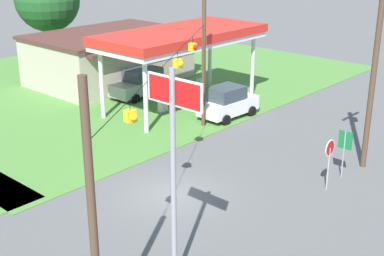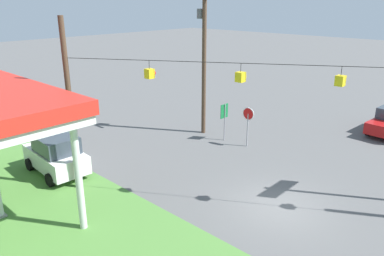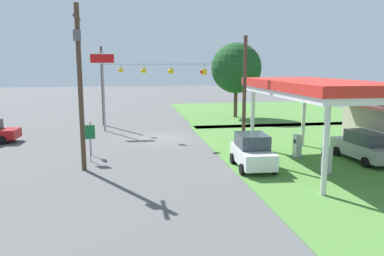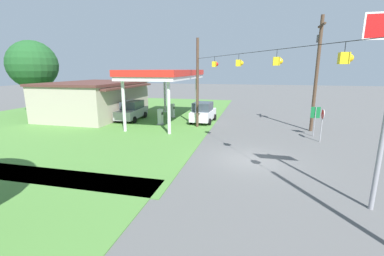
# 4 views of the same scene
# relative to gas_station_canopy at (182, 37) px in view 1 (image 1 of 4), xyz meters

# --- Properties ---
(ground_plane) EXTENTS (160.00, 160.00, 0.00)m
(ground_plane) POSITION_rel_gas_station_canopy_xyz_m (-10.12, -8.73, -4.77)
(ground_plane) COLOR #565656
(grass_verge_station_corner) EXTENTS (36.00, 28.00, 0.04)m
(grass_verge_station_corner) POSITION_rel_gas_station_canopy_xyz_m (2.00, 8.88, -4.75)
(grass_verge_station_corner) COLOR #4C7F38
(grass_verge_station_corner) RESTS_ON ground
(gas_station_canopy) EXTENTS (11.99, 5.46, 5.27)m
(gas_station_canopy) POSITION_rel_gas_station_canopy_xyz_m (0.00, 0.00, 0.00)
(gas_station_canopy) COLOR silver
(gas_station_canopy) RESTS_ON ground
(gas_station_store) EXTENTS (11.88, 8.69, 3.94)m
(gas_station_store) POSITION_rel_gas_station_canopy_xyz_m (1.00, 8.86, -2.78)
(gas_station_store) COLOR #B2A893
(gas_station_store) RESTS_ON ground
(fuel_pump_near) EXTENTS (0.71, 0.56, 1.57)m
(fuel_pump_near) POSITION_rel_gas_station_canopy_xyz_m (-1.91, -0.00, -4.02)
(fuel_pump_near) COLOR gray
(fuel_pump_near) RESTS_ON ground
(fuel_pump_far) EXTENTS (0.71, 0.56, 1.57)m
(fuel_pump_far) POSITION_rel_gas_station_canopy_xyz_m (1.91, -0.00, -4.02)
(fuel_pump_far) COLOR gray
(fuel_pump_far) RESTS_ON ground
(car_at_pumps_front) EXTENTS (4.14, 2.29, 2.09)m
(car_at_pumps_front) POSITION_rel_gas_station_canopy_xyz_m (0.15, -3.85, -3.72)
(car_at_pumps_front) COLOR white
(car_at_pumps_front) RESTS_ON ground
(car_at_pumps_rear) EXTENTS (4.88, 2.28, 2.02)m
(car_at_pumps_rear) POSITION_rel_gas_station_canopy_xyz_m (-0.25, 3.86, -3.75)
(car_at_pumps_rear) COLOR #9E9EA3
(car_at_pumps_rear) RESTS_ON ground
(stop_sign_roadside) EXTENTS (0.80, 0.08, 2.50)m
(stop_sign_roadside) POSITION_rel_gas_station_canopy_xyz_m (-4.88, -13.77, -2.95)
(stop_sign_roadside) COLOR #99999E
(stop_sign_roadside) RESTS_ON ground
(stop_sign_overhead) EXTENTS (0.22, 2.24, 7.52)m
(stop_sign_overhead) POSITION_rel_gas_station_canopy_xyz_m (-14.67, -13.42, 0.48)
(stop_sign_overhead) COLOR gray
(stop_sign_overhead) RESTS_ON ground
(route_sign) EXTENTS (0.10, 0.70, 2.40)m
(route_sign) POSITION_rel_gas_station_canopy_xyz_m (-3.15, -13.64, -3.05)
(route_sign) COLOR gray
(route_sign) RESTS_ON ground
(utility_pole_main) EXTENTS (2.20, 0.44, 9.61)m
(utility_pole_main) POSITION_rel_gas_station_canopy_xyz_m (-1.18, -13.83, 0.61)
(utility_pole_main) COLOR #4C3828
(utility_pole_main) RESTS_ON ground
(signal_span_gantry) EXTENTS (16.31, 10.24, 8.02)m
(signal_span_gantry) POSITION_rel_gas_station_canopy_xyz_m (-10.12, -8.74, -0.38)
(signal_span_gantry) COLOR #4C3828
(signal_span_gantry) RESTS_ON ground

